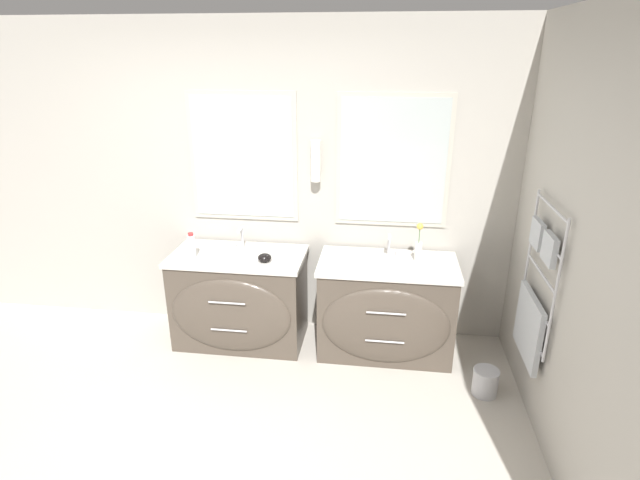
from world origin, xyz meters
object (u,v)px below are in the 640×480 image
(vanity_right, at_px, (386,309))
(flower_vase, at_px, (419,246))
(amenity_bowl, at_px, (265,258))
(toiletry_bottle, at_px, (192,246))
(vanity_left, at_px, (239,299))
(waste_bin, at_px, (485,381))

(vanity_right, relative_size, flower_vase, 3.50)
(amenity_bowl, bearing_deg, toiletry_bottle, 178.51)
(vanity_right, bearing_deg, toiletry_bottle, -177.85)
(vanity_right, xyz_separation_m, flower_vase, (0.23, 0.10, 0.51))
(vanity_left, height_order, amenity_bowl, amenity_bowl)
(vanity_left, bearing_deg, waste_bin, -13.07)
(vanity_left, relative_size, vanity_right, 1.00)
(vanity_left, distance_m, flower_vase, 1.54)
(vanity_left, relative_size, flower_vase, 3.50)
(vanity_left, xyz_separation_m, toiletry_bottle, (-0.34, -0.06, 0.49))
(vanity_left, xyz_separation_m, waste_bin, (1.95, -0.45, -0.29))
(vanity_right, bearing_deg, vanity_left, 180.00)
(vanity_left, bearing_deg, vanity_right, 0.00)
(vanity_left, xyz_separation_m, flower_vase, (1.44, 0.10, 0.51))
(vanity_left, height_order, toiletry_bottle, toiletry_bottle)
(flower_vase, bearing_deg, toiletry_bottle, -174.79)
(flower_vase, xyz_separation_m, waste_bin, (0.50, -0.56, -0.81))
(toiletry_bottle, distance_m, waste_bin, 2.45)
(amenity_bowl, bearing_deg, vanity_right, 4.41)
(vanity_left, bearing_deg, amenity_bowl, -16.34)
(vanity_right, xyz_separation_m, toiletry_bottle, (-1.56, -0.06, 0.49))
(vanity_right, distance_m, flower_vase, 0.57)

